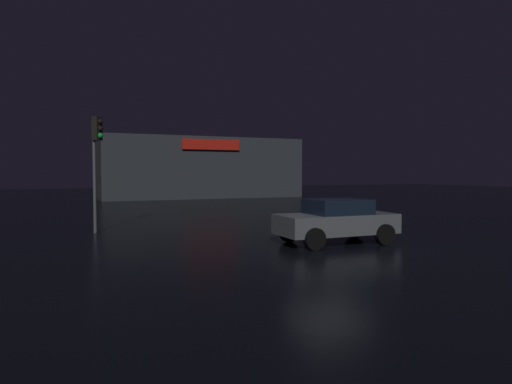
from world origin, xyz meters
name	(u,v)px	position (x,y,z in m)	size (l,w,h in m)	color
ground_plane	(329,247)	(0.00, 0.00, 0.00)	(120.00, 120.00, 0.00)	black
store_building	(199,168)	(4.33, 30.00, 2.80)	(18.54, 7.92, 5.60)	#33383D
traffic_signal_opposite	(96,148)	(-6.50, 6.37, 3.32)	(0.42, 0.42, 4.51)	#595B60
car_near	(337,220)	(0.62, 0.51, 0.78)	(3.99, 1.97, 1.48)	slate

